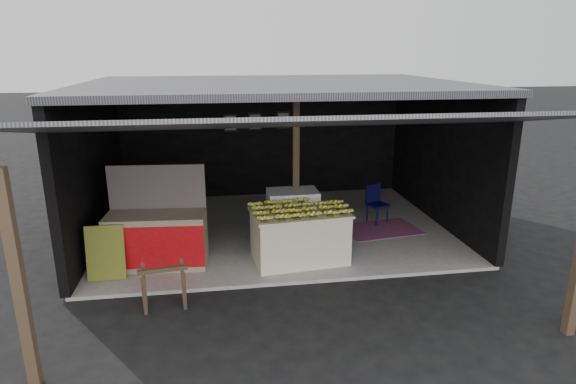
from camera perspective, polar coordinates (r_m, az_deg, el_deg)
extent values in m
plane|color=black|center=(7.82, 1.07, -10.94)|extent=(80.00, 80.00, 0.00)
cube|color=gray|center=(10.07, -1.38, -4.32)|extent=(7.00, 5.00, 0.06)
cube|color=black|center=(12.08, -2.99, 6.46)|extent=(7.00, 0.15, 2.90)
cube|color=black|center=(9.84, -22.12, 2.97)|extent=(0.15, 5.00, 2.90)
cube|color=black|center=(10.67, 17.60, 4.38)|extent=(0.15, 5.00, 2.90)
cube|color=#232326|center=(9.44, -1.50, 12.56)|extent=(7.20, 5.20, 0.12)
cube|color=#232326|center=(6.07, 2.77, 8.24)|extent=(7.40, 2.47, 0.48)
cube|color=#4B3825|center=(9.12, 0.93, 3.04)|extent=(0.12, 0.12, 2.85)
cube|color=#4B3825|center=(5.85, -29.30, -9.42)|extent=(0.12, 0.12, 2.50)
cube|color=white|center=(8.37, 1.38, -5.35)|extent=(1.65, 1.09, 0.86)
cube|color=white|center=(8.22, 1.40, -2.44)|extent=(1.72, 1.16, 0.04)
cube|color=white|center=(9.08, 0.56, -2.97)|extent=(0.94, 0.63, 1.04)
cube|color=navy|center=(8.77, 0.90, -3.34)|extent=(0.73, 0.02, 0.31)
cube|color=#B21414|center=(8.90, 0.89, -5.54)|extent=(0.47, 0.02, 0.10)
cube|color=#998466|center=(8.48, -15.22, -5.45)|extent=(1.68, 0.84, 0.92)
cube|color=red|center=(8.14, -15.48, -6.40)|extent=(1.63, 0.14, 0.72)
cube|color=white|center=(8.13, -15.48, -6.43)|extent=(0.55, 0.05, 0.18)
cube|color=#171E45|center=(8.50, -15.43, 0.60)|extent=(1.63, 0.17, 0.77)
cube|color=black|center=(8.22, -20.82, -6.76)|extent=(0.59, 0.18, 0.89)
cube|color=#4B3825|center=(7.05, -16.67, -11.81)|extent=(0.08, 0.26, 0.66)
cube|color=#4B3825|center=(7.05, -12.16, -11.47)|extent=(0.08, 0.26, 0.66)
cube|color=#4B3825|center=(7.34, -16.65, -10.63)|extent=(0.08, 0.26, 0.66)
cube|color=#4B3825|center=(7.34, -12.34, -10.30)|extent=(0.08, 0.26, 0.66)
cube|color=#4B3825|center=(7.06, -14.63, -8.92)|extent=(0.70, 0.14, 0.06)
cylinder|color=navy|center=(8.68, 6.47, -6.08)|extent=(0.31, 0.31, 0.45)
cylinder|color=#090A34|center=(10.22, 10.46, -2.91)|extent=(0.03, 0.03, 0.40)
cylinder|color=#090A34|center=(10.42, 11.70, -2.61)|extent=(0.03, 0.03, 0.40)
cylinder|color=#090A34|center=(10.43, 9.36, -2.45)|extent=(0.03, 0.03, 0.40)
cylinder|color=#090A34|center=(10.62, 10.60, -2.16)|extent=(0.03, 0.03, 0.40)
cube|color=#090A34|center=(10.36, 10.59, -1.48)|extent=(0.50, 0.50, 0.04)
cube|color=#090A34|center=(10.42, 10.02, -0.17)|extent=(0.37, 0.18, 0.41)
cube|color=#801C61|center=(10.10, 10.93, -4.35)|extent=(1.63, 1.21, 0.01)
cube|color=black|center=(11.87, -6.86, 8.14)|extent=(0.32, 0.03, 0.42)
cube|color=#4C4C59|center=(11.85, -6.85, 8.13)|extent=(0.26, 0.02, 0.34)
cube|color=black|center=(11.90, -3.94, 8.34)|extent=(0.32, 0.03, 0.42)
cube|color=#4C4C59|center=(11.88, -3.93, 8.32)|extent=(0.26, 0.02, 0.34)
cube|color=black|center=(11.98, -0.57, 8.52)|extent=(0.32, 0.03, 0.42)
cube|color=#4C4C59|center=(11.96, -0.56, 8.51)|extent=(0.26, 0.02, 0.34)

